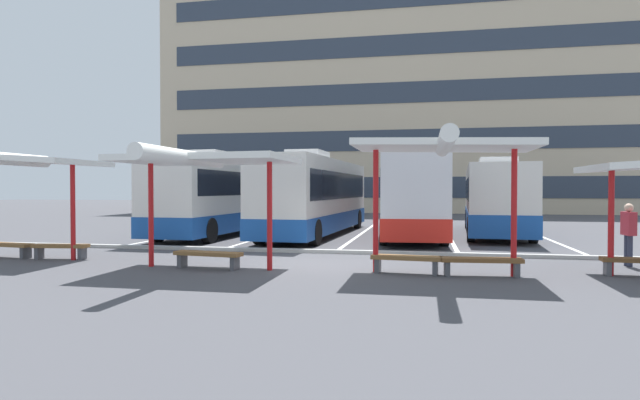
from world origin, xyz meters
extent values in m
plane|color=#47474C|center=(0.00, 0.00, 0.00)|extent=(160.00, 160.00, 0.00)
cube|color=#C6B293|center=(0.00, 38.66, 10.43)|extent=(44.27, 12.82, 20.85)
cube|color=#2D3847|center=(0.00, 32.22, 2.29)|extent=(40.73, 0.08, 1.84)
cube|color=#2D3847|center=(0.00, 32.22, 6.46)|extent=(40.73, 0.08, 1.84)
cube|color=#2D3847|center=(0.00, 32.22, 10.63)|extent=(40.73, 0.08, 1.84)
cube|color=#2D3847|center=(0.00, 32.22, 14.81)|extent=(40.73, 0.08, 1.84)
cube|color=silver|center=(-6.24, 8.40, 1.85)|extent=(2.89, 10.89, 3.14)
cube|color=#194C9E|center=(-6.24, 8.40, 0.68)|extent=(2.93, 10.93, 0.80)
cube|color=black|center=(-6.24, 8.40, 2.36)|extent=(2.88, 10.02, 1.01)
cube|color=black|center=(-6.02, 13.76, 2.22)|extent=(2.15, 0.17, 1.88)
cube|color=silver|center=(-6.30, 7.05, 3.60)|extent=(1.55, 2.26, 0.36)
cylinder|color=black|center=(-7.21, 12.24, 0.50)|extent=(0.34, 1.01, 1.00)
cylinder|color=black|center=(-4.97, 12.15, 0.50)|extent=(0.34, 1.01, 1.00)
cylinder|color=black|center=(-7.52, 4.66, 0.50)|extent=(0.34, 1.01, 1.00)
cylinder|color=black|center=(-5.28, 4.56, 0.50)|extent=(0.34, 1.01, 1.00)
cube|color=silver|center=(-1.93, 9.07, 1.84)|extent=(2.99, 12.37, 3.13)
cube|color=#194C9E|center=(-1.93, 9.07, 0.67)|extent=(3.04, 12.41, 0.79)
cube|color=black|center=(-1.93, 9.07, 2.27)|extent=(2.98, 11.39, 1.17)
cube|color=black|center=(-1.64, 15.17, 2.22)|extent=(2.12, 0.18, 1.88)
cube|color=silver|center=(-2.00, 7.54, 3.59)|extent=(1.55, 2.27, 0.36)
cylinder|color=black|center=(-2.81, 13.65, 0.50)|extent=(0.35, 1.01, 1.00)
cylinder|color=black|center=(-0.61, 13.55, 0.50)|extent=(0.35, 1.01, 1.00)
cylinder|color=black|center=(-3.25, 4.59, 0.50)|extent=(0.35, 1.01, 1.00)
cylinder|color=black|center=(-1.05, 4.49, 0.50)|extent=(0.35, 1.01, 1.00)
cube|color=silver|center=(2.31, 8.94, 1.85)|extent=(3.11, 10.67, 3.15)
cube|color=red|center=(2.31, 8.94, 0.68)|extent=(3.15, 10.71, 0.81)
cube|color=black|center=(2.31, 8.94, 2.30)|extent=(3.08, 9.83, 1.16)
cube|color=black|center=(1.98, 14.17, 2.23)|extent=(2.14, 0.22, 1.89)
cube|color=silver|center=(2.40, 7.63, 3.61)|extent=(1.60, 2.29, 0.36)
cylinder|color=black|center=(0.96, 12.53, 0.50)|extent=(0.36, 1.02, 1.00)
cylinder|color=black|center=(3.19, 12.68, 0.50)|extent=(0.36, 1.02, 1.00)
cylinder|color=black|center=(1.44, 5.21, 0.50)|extent=(0.36, 1.02, 1.00)
cylinder|color=black|center=(3.66, 5.35, 0.50)|extent=(0.36, 1.02, 1.00)
cube|color=silver|center=(6.19, 11.05, 1.70)|extent=(3.24, 11.13, 2.86)
cube|color=#194C9E|center=(6.19, 11.05, 0.72)|extent=(3.28, 11.17, 0.88)
cube|color=black|center=(6.19, 11.05, 2.11)|extent=(3.22, 10.25, 0.95)
cube|color=black|center=(6.54, 16.50, 2.05)|extent=(2.24, 0.22, 1.71)
cube|color=silver|center=(6.10, 9.68, 3.31)|extent=(1.67, 2.29, 0.36)
cylinder|color=black|center=(5.27, 15.01, 0.50)|extent=(0.36, 1.02, 1.00)
cylinder|color=black|center=(7.61, 14.86, 0.50)|extent=(0.36, 1.02, 1.00)
cylinder|color=black|center=(4.77, 7.24, 0.50)|extent=(0.36, 1.02, 1.00)
cylinder|color=black|center=(7.11, 7.09, 0.50)|extent=(0.36, 1.02, 1.00)
cube|color=white|center=(-8.07, 9.85, 0.00)|extent=(0.16, 14.00, 0.01)
cube|color=white|center=(-4.03, 9.85, 0.00)|extent=(0.16, 14.00, 0.01)
cube|color=white|center=(0.00, 9.85, 0.00)|extent=(0.16, 14.00, 0.01)
cube|color=white|center=(4.03, 9.85, 0.00)|extent=(0.16, 14.00, 0.01)
cube|color=white|center=(8.07, 9.85, 0.00)|extent=(0.16, 14.00, 0.01)
cylinder|color=red|center=(-7.34, -0.72, 1.46)|extent=(0.14, 0.14, 2.93)
cube|color=white|center=(-8.73, -0.72, 3.01)|extent=(3.79, 2.84, 0.38)
cube|color=brown|center=(-9.63, -0.65, 0.40)|extent=(1.69, 0.63, 0.10)
cube|color=#4C4C51|center=(-8.96, -0.73, 0.17)|extent=(0.16, 0.35, 0.35)
cube|color=brown|center=(-7.83, -0.64, 0.40)|extent=(1.69, 0.62, 0.10)
cube|color=#4C4C51|center=(-8.50, -0.72, 0.17)|extent=(0.16, 0.35, 0.35)
cube|color=#4C4C51|center=(-7.16, -0.55, 0.17)|extent=(0.16, 0.35, 0.35)
cylinder|color=red|center=(-4.38, -1.48, 1.41)|extent=(0.14, 0.14, 2.82)
cylinder|color=red|center=(-1.01, -1.48, 1.41)|extent=(0.14, 0.14, 2.82)
cube|color=white|center=(-2.70, -1.48, 2.90)|extent=(4.37, 3.20, 0.19)
cylinder|color=white|center=(-2.70, -2.94, 2.87)|extent=(0.36, 4.37, 0.36)
cube|color=brown|center=(-2.70, -1.55, 0.40)|extent=(1.93, 0.66, 0.10)
cube|color=#4C4C51|center=(-3.48, -1.45, 0.17)|extent=(0.16, 0.35, 0.35)
cube|color=#4C4C51|center=(-1.91, -1.65, 0.17)|extent=(0.16, 0.35, 0.35)
cylinder|color=red|center=(1.73, -1.26, 1.56)|extent=(0.14, 0.14, 3.11)
cylinder|color=red|center=(5.07, -1.26, 1.56)|extent=(0.14, 0.14, 3.11)
cube|color=white|center=(3.40, -1.26, 3.19)|extent=(4.34, 2.58, 0.24)
cylinder|color=white|center=(3.40, -2.40, 3.16)|extent=(0.36, 4.34, 0.36)
cube|color=brown|center=(2.50, -1.36, 0.40)|extent=(1.77, 0.59, 0.10)
cube|color=#4C4C51|center=(1.78, -1.29, 0.17)|extent=(0.15, 0.35, 0.35)
cube|color=#4C4C51|center=(3.21, -1.43, 0.17)|extent=(0.15, 0.35, 0.35)
cube|color=brown|center=(4.30, -1.42, 0.40)|extent=(1.95, 0.57, 0.10)
cube|color=#4C4C51|center=(3.48, -1.49, 0.17)|extent=(0.15, 0.34, 0.35)
cube|color=#4C4C51|center=(5.11, -1.36, 0.17)|extent=(0.15, 0.34, 0.35)
cylinder|color=red|center=(7.40, -0.71, 1.32)|extent=(0.14, 0.14, 2.64)
cube|color=brown|center=(7.94, -0.73, 0.40)|extent=(1.53, 0.52, 0.10)
cube|color=#4C4C51|center=(7.34, -0.69, 0.17)|extent=(0.14, 0.34, 0.35)
cube|color=#ADADA8|center=(0.00, 2.38, 0.06)|extent=(44.00, 0.24, 0.12)
cylinder|color=#33384C|center=(8.41, 1.17, 0.43)|extent=(0.14, 0.14, 0.85)
cylinder|color=#33384C|center=(8.43, 1.00, 0.43)|extent=(0.14, 0.14, 0.85)
cube|color=#BF333F|center=(8.42, 1.09, 1.17)|extent=(0.26, 0.52, 0.64)
sphere|color=beige|center=(8.42, 1.09, 1.61)|extent=(0.23, 0.23, 0.23)
camera|label=1|loc=(2.94, -14.61, 2.11)|focal=29.51mm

